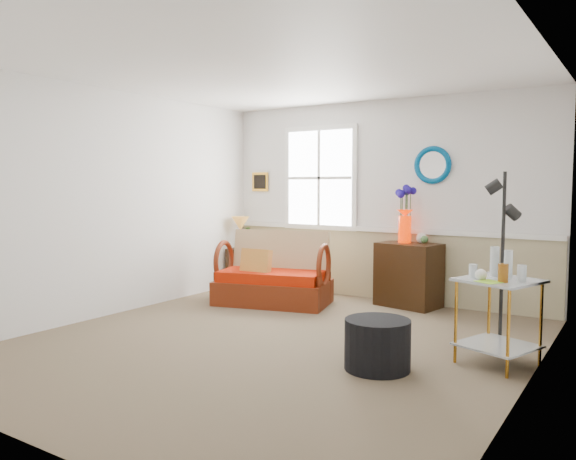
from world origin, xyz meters
The scene contains 19 objects.
floor centered at (0.00, 0.00, 0.00)m, with size 4.50×5.00×0.01m, color #817257.
ceiling centered at (0.00, 0.00, 2.60)m, with size 4.50×5.00×0.01m, color white.
walls centered at (0.00, 0.00, 1.30)m, with size 4.51×5.01×2.60m.
wainscot centered at (0.00, 2.48, 0.45)m, with size 4.46×0.02×0.90m, color tan.
chair_rail centered at (0.00, 2.47, 0.92)m, with size 4.46×0.04×0.06m, color white.
window centered at (-0.90, 2.47, 1.60)m, with size 1.14×0.06×1.44m, color white, non-canonical shape.
picture centered at (-1.92, 2.48, 1.55)m, with size 0.28×0.03×0.28m, color #C68924.
mirror centered at (0.70, 2.48, 1.75)m, with size 0.47×0.47×0.07m, color #006B9D.
loveseat centered at (-1.00, 1.46, 0.46)m, with size 1.39×0.79×0.91m, color #5F1A06, non-canonical shape.
throw_pillow centered at (-1.15, 1.29, 0.50)m, with size 0.41×0.10×0.41m, color #C56819, non-canonical shape.
lamp_stand centered at (-2.05, 2.16, 0.29)m, with size 0.32×0.32×0.57m, color black, non-canonical shape.
table_lamp centered at (-2.06, 2.16, 0.81)m, with size 0.26×0.26×0.47m, color #B5752B, non-canonical shape.
potted_plant centered at (-1.92, 2.14, 0.70)m, with size 0.30×0.33×0.26m, color #48723B.
cabinet centered at (0.50, 2.26, 0.39)m, with size 0.73×0.47×0.79m, color black, non-canonical shape.
flower_vase centered at (0.42, 2.30, 1.13)m, with size 0.20×0.20×0.69m, color red, non-canonical shape.
side_table centered at (1.95, 0.50, 0.36)m, with size 0.57×0.57×0.73m, color #BA7B21, non-canonical shape.
tabletop_items centered at (1.94, 0.46, 0.85)m, with size 0.43×0.43×0.26m, color silver, non-canonical shape.
floor_lamp centered at (1.89, 0.87, 0.81)m, with size 0.23×0.23×1.63m, color black, non-canonical shape.
ottoman centered at (1.15, -0.16, 0.21)m, with size 0.54×0.54×0.41m, color black.
Camera 1 is at (2.98, -4.33, 1.51)m, focal length 35.00 mm.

